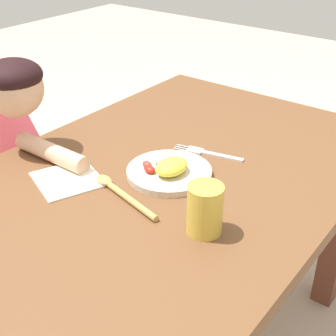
{
  "coord_description": "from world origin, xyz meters",
  "views": [
    {
      "loc": [
        -0.83,
        -0.65,
        1.28
      ],
      "look_at": [
        -0.0,
        -0.01,
        0.68
      ],
      "focal_mm": 51.46,
      "sensor_mm": 36.0,
      "label": 1
    }
  ],
  "objects_px": {
    "fork": "(208,153)",
    "person": "(9,184)",
    "plate": "(169,170)",
    "drinking_cup": "(205,209)",
    "spoon": "(120,192)"
  },
  "relations": [
    {
      "from": "plate",
      "to": "drinking_cup",
      "type": "distance_m",
      "value": 0.24
    },
    {
      "from": "spoon",
      "to": "drinking_cup",
      "type": "distance_m",
      "value": 0.24
    },
    {
      "from": "spoon",
      "to": "drinking_cup",
      "type": "height_order",
      "value": "drinking_cup"
    },
    {
      "from": "plate",
      "to": "drinking_cup",
      "type": "relative_size",
      "value": 1.96
    },
    {
      "from": "plate",
      "to": "spoon",
      "type": "bearing_deg",
      "value": 164.71
    },
    {
      "from": "fork",
      "to": "drinking_cup",
      "type": "distance_m",
      "value": 0.35
    },
    {
      "from": "fork",
      "to": "person",
      "type": "height_order",
      "value": "person"
    },
    {
      "from": "plate",
      "to": "fork",
      "type": "xyz_separation_m",
      "value": [
        0.16,
        -0.01,
        -0.01
      ]
    },
    {
      "from": "spoon",
      "to": "person",
      "type": "relative_size",
      "value": 0.25
    },
    {
      "from": "plate",
      "to": "drinking_cup",
      "type": "height_order",
      "value": "drinking_cup"
    },
    {
      "from": "plate",
      "to": "spoon",
      "type": "height_order",
      "value": "plate"
    },
    {
      "from": "fork",
      "to": "plate",
      "type": "bearing_deg",
      "value": 72.33
    },
    {
      "from": "person",
      "to": "spoon",
      "type": "bearing_deg",
      "value": 88.05
    },
    {
      "from": "drinking_cup",
      "to": "person",
      "type": "bearing_deg",
      "value": 89.05
    },
    {
      "from": "fork",
      "to": "person",
      "type": "relative_size",
      "value": 0.21
    }
  ]
}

